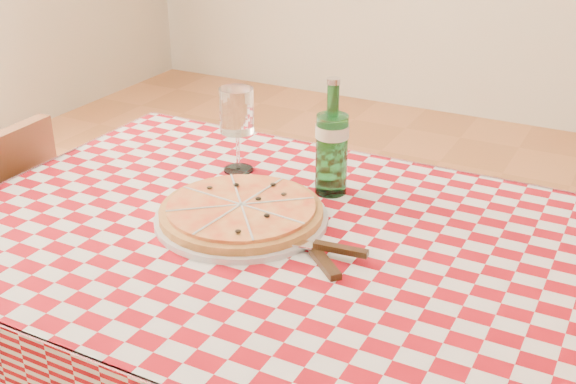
% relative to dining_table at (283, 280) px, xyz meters
% --- Properties ---
extents(dining_table, '(1.20, 0.80, 0.75)m').
position_rel_dining_table_xyz_m(dining_table, '(0.00, 0.00, 0.00)').
color(dining_table, brown).
rests_on(dining_table, ground).
extents(tablecloth, '(1.30, 0.90, 0.01)m').
position_rel_dining_table_xyz_m(tablecloth, '(0.00, 0.00, 0.09)').
color(tablecloth, maroon).
rests_on(tablecloth, dining_table).
extents(pizza_plate, '(0.37, 0.37, 0.04)m').
position_rel_dining_table_xyz_m(pizza_plate, '(-0.10, 0.01, 0.12)').
color(pizza_plate, gold).
rests_on(pizza_plate, tablecloth).
extents(water_bottle, '(0.09, 0.09, 0.25)m').
position_rel_dining_table_xyz_m(water_bottle, '(0.00, 0.21, 0.22)').
color(water_bottle, '#186127').
rests_on(water_bottle, tablecloth).
extents(wine_glass, '(0.08, 0.08, 0.19)m').
position_rel_dining_table_xyz_m(wine_glass, '(-0.23, 0.22, 0.19)').
color(wine_glass, white).
rests_on(wine_glass, tablecloth).
extents(cutlery, '(0.29, 0.26, 0.03)m').
position_rel_dining_table_xyz_m(cutlery, '(0.08, -0.03, 0.11)').
color(cutlery, silver).
rests_on(cutlery, tablecloth).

